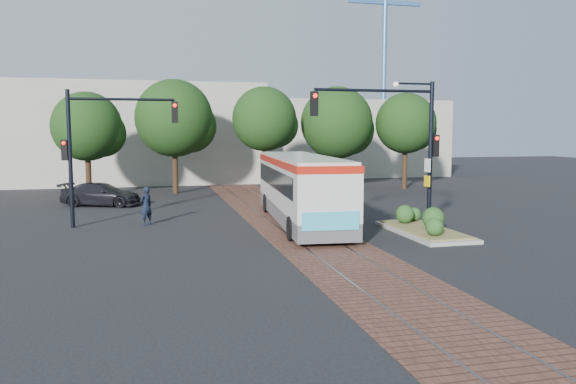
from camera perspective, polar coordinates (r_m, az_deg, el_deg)
name	(u,v)px	position (r m, az deg, el deg)	size (l,w,h in m)	color
ground	(306,234)	(23.09, 1.81, -4.31)	(120.00, 120.00, 0.00)	black
trackbed	(283,219)	(26.91, -0.48, -2.79)	(3.60, 40.00, 0.02)	brown
tree_row	(259,122)	(38.99, -2.98, 7.13)	(26.40, 5.60, 7.67)	#382314
warehouses	(214,136)	(50.92, -7.53, 5.70)	(40.00, 13.00, 8.00)	#ADA899
crane	(384,67)	(61.21, 9.73, 12.37)	(8.00, 0.50, 18.00)	#3F72B2
city_bus	(301,186)	(25.69, 1.31, 0.64)	(3.35, 11.70, 3.09)	#4E4E50
traffic_island	(423,225)	(23.97, 13.59, -3.29)	(2.20, 5.20, 1.13)	gray
signal_pole_main	(403,132)	(23.30, 11.63, 5.94)	(5.49, 0.46, 6.00)	black
signal_pole_left	(97,139)	(25.96, -18.84, 5.11)	(4.99, 0.34, 6.00)	black
officer	(146,206)	(25.97, -14.22, -1.38)	(0.63, 0.42, 1.74)	black
parked_car	(101,194)	(33.43, -18.44, -0.23)	(1.82, 4.49, 1.30)	black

